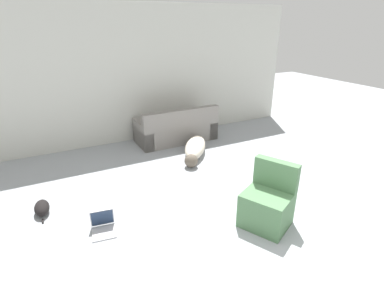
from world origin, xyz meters
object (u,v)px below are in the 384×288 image
at_px(laptop_open, 103,224).
at_px(cat, 42,207).
at_px(dog, 195,148).
at_px(couch, 176,129).
at_px(side_chair, 268,204).

bearing_deg(laptop_open, cat, 139.70).
bearing_deg(dog, couch, -145.26).
bearing_deg(cat, couch, -56.88).
xyz_separation_m(couch, cat, (-2.72, -1.62, -0.17)).
relative_size(dog, laptop_open, 3.77).
xyz_separation_m(dog, laptop_open, (-2.06, -1.50, -0.05)).
relative_size(couch, cat, 3.37).
height_order(dog, side_chair, side_chair).
distance_m(dog, side_chair, 2.32).
xyz_separation_m(laptop_open, side_chair, (1.90, -0.81, 0.21)).
relative_size(cat, laptop_open, 1.43).
bearing_deg(laptop_open, couch, 56.66).
distance_m(couch, side_chair, 3.17).
height_order(couch, laptop_open, couch).
bearing_deg(dog, side_chair, 30.48).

